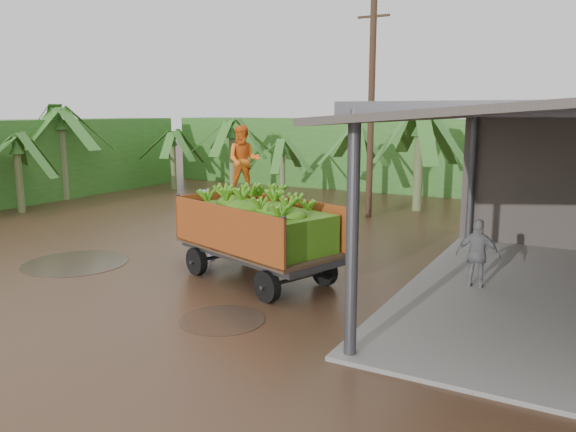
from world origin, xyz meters
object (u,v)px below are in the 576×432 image
object	(u,v)px
banana_trailer	(257,227)
utility_pole	(371,110)
man_blue	(206,225)
man_grey	(478,255)

from	to	relation	value
banana_trailer	utility_pole	bearing A→B (deg)	113.06
man_blue	man_grey	bearing A→B (deg)	-162.21
man_grey	banana_trailer	bearing A→B (deg)	17.15
man_blue	banana_trailer	bearing A→B (deg)	169.11
man_blue	utility_pole	bearing A→B (deg)	-89.79
utility_pole	man_grey	bearing A→B (deg)	-53.80
banana_trailer	utility_pole	distance (m)	9.39
man_grey	utility_pole	distance (m)	9.58
man_grey	utility_pole	size ratio (longest dim) A/B	0.20
banana_trailer	man_grey	size ratio (longest dim) A/B	3.52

